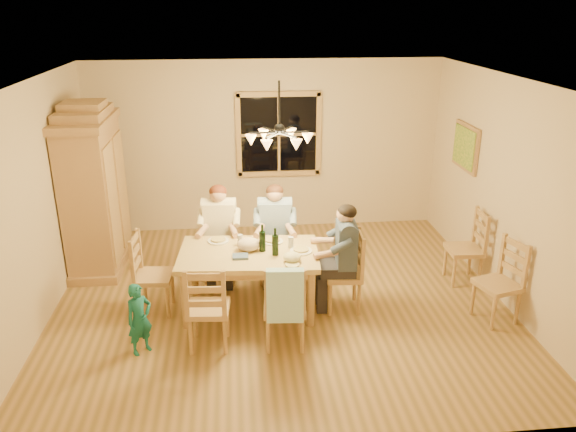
{
  "coord_description": "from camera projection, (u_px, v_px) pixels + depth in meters",
  "views": [
    {
      "loc": [
        -0.53,
        -6.17,
        3.49
      ],
      "look_at": [
        0.11,
        0.1,
        1.08
      ],
      "focal_mm": 35.0,
      "sensor_mm": 36.0,
      "label": 1
    }
  ],
  "objects": [
    {
      "name": "adult_woman",
      "position": [
        219.0,
        222.0,
        7.24
      ],
      "size": [
        0.41,
        0.45,
        0.87
      ],
      "rotation": [
        0.0,
        0.0,
        3.07
      ],
      "color": "beige",
      "rests_on": "floor"
    },
    {
      "name": "chair_spare_front",
      "position": [
        496.0,
        296.0,
        6.5
      ],
      "size": [
        0.52,
        0.54,
        0.99
      ],
      "rotation": [
        0.0,
        0.0,
        1.84
      ],
      "color": "tan",
      "rests_on": "floor"
    },
    {
      "name": "wine_glass_a",
      "position": [
        240.0,
        240.0,
        6.71
      ],
      "size": [
        0.06,
        0.06,
        0.14
      ],
      "primitive_type": "cylinder",
      "color": "silver",
      "rests_on": "dining_table"
    },
    {
      "name": "dining_table",
      "position": [
        249.0,
        260.0,
        6.6
      ],
      "size": [
        1.69,
        1.11,
        0.76
      ],
      "rotation": [
        0.0,
        0.0,
        -0.07
      ],
      "color": "tan",
      "rests_on": "floor"
    },
    {
      "name": "chair_far_left",
      "position": [
        221.0,
        260.0,
        7.43
      ],
      "size": [
        0.47,
        0.45,
        0.99
      ],
      "rotation": [
        0.0,
        0.0,
        3.07
      ],
      "color": "tan",
      "rests_on": "floor"
    },
    {
      "name": "wall_right",
      "position": [
        505.0,
        191.0,
        6.81
      ],
      "size": [
        0.02,
        5.0,
        2.7
      ],
      "primitive_type": "cube",
      "color": "beige",
      "rests_on": "floor"
    },
    {
      "name": "towel",
      "position": [
        285.0,
        296.0,
        5.7
      ],
      "size": [
        0.39,
        0.13,
        0.58
      ],
      "primitive_type": "cube",
      "rotation": [
        0.0,
        0.0,
        -0.07
      ],
      "color": "#B0E2EE",
      "rests_on": "chair_near_right"
    },
    {
      "name": "chair_spare_back",
      "position": [
        463.0,
        260.0,
        7.41
      ],
      "size": [
        0.44,
        0.46,
        0.99
      ],
      "rotation": [
        0.0,
        0.0,
        1.53
      ],
      "color": "tan",
      "rests_on": "floor"
    },
    {
      "name": "wall_left",
      "position": [
        36.0,
        206.0,
        6.29
      ],
      "size": [
        0.02,
        5.0,
        2.7
      ],
      "primitive_type": "cube",
      "color": "beige",
      "rests_on": "floor"
    },
    {
      "name": "chair_near_left",
      "position": [
        209.0,
        321.0,
        6.0
      ],
      "size": [
        0.47,
        0.45,
        0.99
      ],
      "rotation": [
        0.0,
        0.0,
        -0.07
      ],
      "color": "tan",
      "rests_on": "floor"
    },
    {
      "name": "child",
      "position": [
        139.0,
        319.0,
        5.86
      ],
      "size": [
        0.34,
        0.33,
        0.79
      ],
      "primitive_type": "imported",
      "rotation": [
        0.0,
        0.0,
        0.69
      ],
      "color": "#176968",
      "rests_on": "floor"
    },
    {
      "name": "napkin",
      "position": [
        240.0,
        256.0,
        6.41
      ],
      "size": [
        0.19,
        0.15,
        0.03
      ],
      "primitive_type": "cube",
      "rotation": [
        0.0,
        0.0,
        -0.07
      ],
      "color": "#43567C",
      "rests_on": "dining_table"
    },
    {
      "name": "floor",
      "position": [
        280.0,
        300.0,
        7.03
      ],
      "size": [
        5.5,
        5.5,
        0.0
      ],
      "primitive_type": "plane",
      "color": "brown",
      "rests_on": "ground"
    },
    {
      "name": "chair_end_left",
      "position": [
        155.0,
        288.0,
        6.7
      ],
      "size": [
        0.45,
        0.47,
        0.99
      ],
      "rotation": [
        0.0,
        0.0,
        -1.64
      ],
      "color": "tan",
      "rests_on": "floor"
    },
    {
      "name": "chair_end_right",
      "position": [
        343.0,
        285.0,
        6.75
      ],
      "size": [
        0.45,
        0.47,
        0.99
      ],
      "rotation": [
        0.0,
        0.0,
        1.5
      ],
      "color": "tan",
      "rests_on": "floor"
    },
    {
      "name": "ceiling",
      "position": [
        279.0,
        80.0,
        6.07
      ],
      "size": [
        5.5,
        5.0,
        0.02
      ],
      "primitive_type": "cube",
      "color": "white",
      "rests_on": "wall_back"
    },
    {
      "name": "painting",
      "position": [
        465.0,
        147.0,
        7.83
      ],
      "size": [
        0.06,
        0.78,
        0.64
      ],
      "color": "#92613F",
      "rests_on": "wall_right"
    },
    {
      "name": "plate_plaid",
      "position": [
        272.0,
        241.0,
        6.83
      ],
      "size": [
        0.26,
        0.26,
        0.02
      ],
      "primitive_type": "cylinder",
      "color": "white",
      "rests_on": "dining_table"
    },
    {
      "name": "wine_glass_b",
      "position": [
        291.0,
        242.0,
        6.64
      ],
      "size": [
        0.06,
        0.06,
        0.14
      ],
      "primitive_type": "cylinder",
      "color": "silver",
      "rests_on": "dining_table"
    },
    {
      "name": "plate_slate",
      "position": [
        301.0,
        251.0,
        6.56
      ],
      "size": [
        0.26,
        0.26,
        0.02
      ],
      "primitive_type": "cylinder",
      "color": "white",
      "rests_on": "dining_table"
    },
    {
      "name": "adult_slate_man",
      "position": [
        345.0,
        244.0,
        6.56
      ],
      "size": [
        0.45,
        0.41,
        0.87
      ],
      "rotation": [
        0.0,
        0.0,
        1.5
      ],
      "color": "#3A465D",
      "rests_on": "floor"
    },
    {
      "name": "wine_bottle_a",
      "position": [
        262.0,
        238.0,
        6.53
      ],
      "size": [
        0.08,
        0.08,
        0.33
      ],
      "primitive_type": "cylinder",
      "color": "black",
      "rests_on": "dining_table"
    },
    {
      "name": "cap",
      "position": [
        292.0,
        257.0,
        6.3
      ],
      "size": [
        0.2,
        0.2,
        0.11
      ],
      "primitive_type": "ellipsoid",
      "color": "beige",
      "rests_on": "dining_table"
    },
    {
      "name": "cloth_bundle",
      "position": [
        249.0,
        244.0,
        6.57
      ],
      "size": [
        0.28,
        0.22,
        0.15
      ],
      "primitive_type": "ellipsoid",
      "color": "#C6AB8F",
      "rests_on": "dining_table"
    },
    {
      "name": "chair_near_right",
      "position": [
        285.0,
        320.0,
        6.02
      ],
      "size": [
        0.47,
        0.45,
        0.99
      ],
      "rotation": [
        0.0,
        0.0,
        -0.07
      ],
      "color": "tan",
      "rests_on": "floor"
    },
    {
      "name": "wine_bottle_b",
      "position": [
        275.0,
        242.0,
        6.43
      ],
      "size": [
        0.08,
        0.08,
        0.33
      ],
      "primitive_type": "cylinder",
      "color": "black",
      "rests_on": "dining_table"
    },
    {
      "name": "plate_woman",
      "position": [
        218.0,
        241.0,
        6.84
      ],
      "size": [
        0.26,
        0.26,
        0.02
      ],
      "primitive_type": "cylinder",
      "color": "white",
      "rests_on": "dining_table"
    },
    {
      "name": "window",
      "position": [
        279.0,
        135.0,
        8.79
      ],
      "size": [
        1.3,
        0.06,
        1.3
      ],
      "color": "black",
      "rests_on": "wall_back"
    },
    {
      "name": "chandelier",
      "position": [
        279.0,
        137.0,
        6.29
      ],
      "size": [
        0.77,
        0.68,
        0.71
      ],
      "color": "black",
      "rests_on": "ceiling"
    },
    {
      "name": "armoire",
      "position": [
        95.0,
        193.0,
        7.63
      ],
      "size": [
        0.66,
        1.4,
        2.3
      ],
      "color": "#92613F",
      "rests_on": "floor"
    },
    {
      "name": "chair_far_right",
      "position": [
        275.0,
        259.0,
        7.45
      ],
      "size": [
        0.47,
        0.45,
        0.99
      ],
      "rotation": [
        0.0,
        0.0,
        3.07
      ],
      "color": "tan",
      "rests_on": "floor"
    },
    {
      "name": "wall_back",
      "position": [
        266.0,
        147.0,
        8.88
      ],
      "size": [
        5.5,
        0.02,
        2.7
      ],
      "primitive_type": "cube",
      "color": "beige",
      "rests_on": "floor"
    },
    {
      "name": "adult_plaid_man",
      "position": [
        275.0,
        221.0,
        7.26
      ],
      "size": [
        0.41,
        0.45,
        0.87
      ],
      "rotation": [
        0.0,
        0.0,
        3.07
      ],
      "color": "#33588D",
      "rests_on": "floor"
    }
  ]
}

